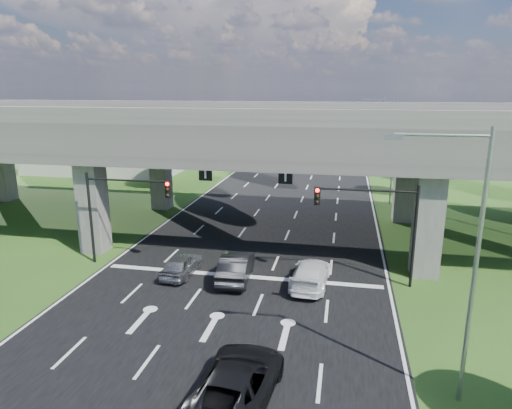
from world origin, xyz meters
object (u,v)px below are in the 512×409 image
(signal_left, at_px, (120,202))
(car_dark, at_px, (236,267))
(car_silver, at_px, (182,265))
(streetlight_beyond, at_px, (379,130))
(signal_right, at_px, (376,215))
(streetlight_near, at_px, (465,250))
(streetlight_far, at_px, (390,145))
(car_trailing, at_px, (237,383))
(car_white, at_px, (311,274))

(signal_left, distance_m, car_dark, 8.45)
(car_silver, bearing_deg, streetlight_beyond, -107.32)
(signal_left, relative_size, streetlight_beyond, 0.60)
(signal_right, xyz_separation_m, signal_left, (-15.65, 0.00, 0.00))
(streetlight_beyond, bearing_deg, signal_left, -116.43)
(streetlight_beyond, height_order, car_dark, streetlight_beyond)
(signal_right, distance_m, signal_left, 15.65)
(streetlight_near, bearing_deg, car_silver, 146.57)
(car_dark, bearing_deg, signal_left, -11.35)
(streetlight_far, xyz_separation_m, streetlight_beyond, (0.00, 16.00, 0.00))
(car_trailing, bearing_deg, signal_right, -109.59)
(car_dark, bearing_deg, streetlight_near, 134.28)
(car_silver, bearing_deg, streetlight_far, -120.08)
(streetlight_near, distance_m, car_white, 11.86)
(streetlight_near, bearing_deg, car_white, 122.75)
(streetlight_near, relative_size, car_white, 2.03)
(car_trailing, bearing_deg, car_silver, -55.72)
(signal_right, relative_size, streetlight_near, 0.60)
(streetlight_far, xyz_separation_m, car_white, (-5.79, -21.00, -5.10))
(streetlight_far, height_order, car_silver, streetlight_far)
(car_white, xyz_separation_m, car_trailing, (-1.82, -10.73, 0.07))
(car_silver, xyz_separation_m, car_white, (7.84, 0.00, 0.05))
(signal_left, relative_size, car_silver, 1.53)
(signal_left, xyz_separation_m, streetlight_far, (17.92, 20.06, 1.66))
(streetlight_far, bearing_deg, car_dark, -115.97)
(signal_right, height_order, car_dark, signal_right)
(car_dark, height_order, car_white, car_dark)
(streetlight_near, xyz_separation_m, car_white, (-5.79, 9.00, -5.10))
(signal_left, distance_m, streetlight_beyond, 40.30)
(signal_right, xyz_separation_m, streetlight_far, (2.27, 20.06, 1.66))
(signal_left, bearing_deg, streetlight_beyond, 63.57)
(streetlight_beyond, xyz_separation_m, car_white, (-5.79, -37.00, -5.10))
(signal_right, xyz_separation_m, car_trailing, (-5.34, -11.67, -3.37))
(car_trailing, bearing_deg, streetlight_near, -162.22)
(car_dark, xyz_separation_m, car_white, (4.44, 0.00, -0.08))
(signal_left, relative_size, streetlight_far, 0.60)
(streetlight_beyond, distance_m, car_silver, 39.77)
(streetlight_near, distance_m, car_dark, 14.52)
(car_silver, bearing_deg, signal_left, -9.48)
(signal_left, xyz_separation_m, streetlight_beyond, (17.92, 36.06, 1.66))
(streetlight_near, distance_m, car_trailing, 9.28)
(signal_left, xyz_separation_m, car_trailing, (10.31, -11.67, -3.37))
(streetlight_beyond, height_order, car_trailing, streetlight_beyond)
(signal_right, distance_m, car_trailing, 13.27)
(streetlight_beyond, relative_size, car_dark, 2.06)
(streetlight_near, bearing_deg, car_trailing, -167.20)
(signal_left, height_order, car_dark, signal_left)
(streetlight_near, height_order, car_silver, streetlight_near)
(streetlight_far, xyz_separation_m, car_dark, (-10.23, -21.00, -5.02))
(streetlight_beyond, bearing_deg, car_trailing, -99.06)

